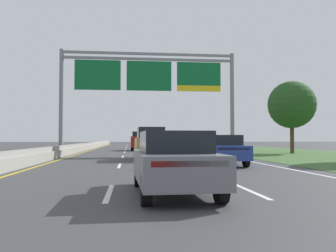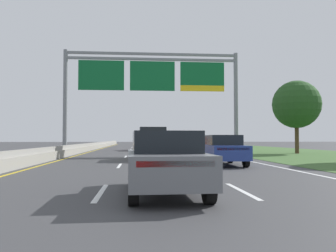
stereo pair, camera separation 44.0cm
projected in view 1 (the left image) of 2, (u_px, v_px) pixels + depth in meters
ground_plane at (144, 153)px, 33.55m from camera, size 220.00×220.00×0.00m
lane_striping at (144, 153)px, 33.10m from camera, size 11.96×106.00×0.01m
grass_verge_right at (284, 152)px, 35.06m from camera, size 14.00×110.00×0.02m
median_barrier_concrete at (73, 150)px, 32.85m from camera, size 0.60×110.00×0.85m
overhead_sign_gantry at (149, 81)px, 30.25m from camera, size 15.06×0.42×8.92m
pickup_truck_red at (140, 141)px, 41.07m from camera, size 2.12×5.44×2.20m
car_gold_centre_lane_suv at (150, 143)px, 23.15m from camera, size 1.96×4.73×2.11m
car_blue_right_lane_sedan at (222, 149)px, 18.53m from camera, size 1.83×4.41×1.57m
car_grey_centre_lane_sedan at (173, 161)px, 8.88m from camera, size 1.95×4.45×1.57m
roadside_tree_mid at (292, 105)px, 32.66m from camera, size 4.38×4.38×6.72m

